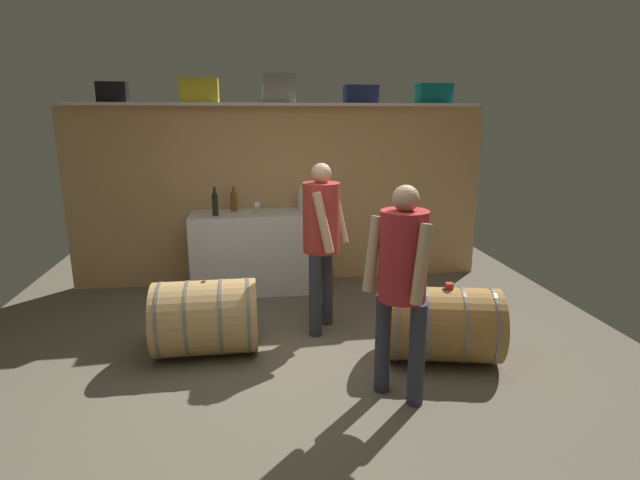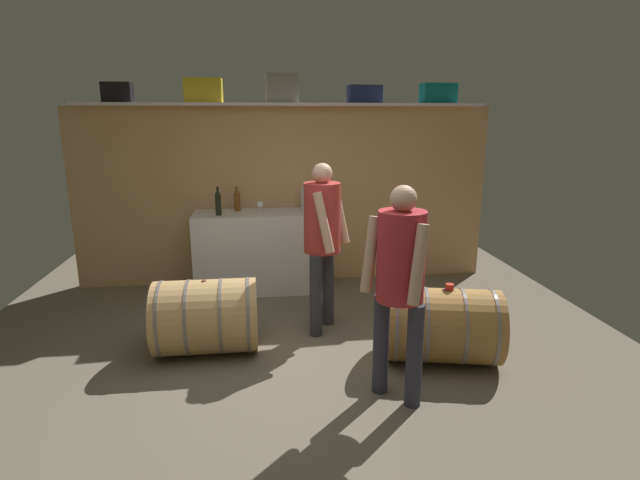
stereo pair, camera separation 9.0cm
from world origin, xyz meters
The scene contains 18 objects.
ground_plane centered at (0.00, 0.64, -0.01)m, with size 6.27×8.33×0.02m, color #686050.
back_wall_panel centered at (0.00, 2.57, 1.08)m, with size 5.07×0.10×2.16m, color tan.
high_shelf_board centered at (0.00, 2.42, 2.17)m, with size 4.66×0.40×0.03m, color silver.
toolcase_black centered at (-1.85, 2.42, 2.30)m, with size 0.31×0.20×0.22m, color black.
toolcase_yellow centered at (-0.91, 2.42, 2.32)m, with size 0.41×0.27×0.27m, color yellow.
toolcase_grey centered at (-0.03, 2.42, 2.35)m, with size 0.36×0.25×0.33m, color gray.
toolcase_navy centered at (0.94, 2.42, 2.29)m, with size 0.39×0.19×0.21m, color navy.
toolcase_teal centered at (1.84, 2.42, 2.30)m, with size 0.40×0.22×0.23m, color #0F7879.
work_cabinet centered at (-0.34, 2.21, 0.47)m, with size 1.49×0.59×0.95m, color silver.
wine_bottle_clear centered at (0.21, 2.32, 1.09)m, with size 0.08×0.08×0.31m.
wine_bottle_amber centered at (-0.58, 2.33, 1.08)m, with size 0.07×0.07×0.29m.
wine_bottle_dark centered at (-0.78, 2.10, 1.09)m, with size 0.07×0.07×0.33m.
wine_glass centered at (-0.31, 2.13, 1.05)m, with size 0.08×0.08×0.15m.
wine_barrel_near centered at (1.20, 0.21, 0.32)m, with size 1.06×0.82×0.65m.
wine_barrel_far centered at (-0.81, 0.62, 0.33)m, with size 0.89×0.67×0.67m.
tasting_cup centered at (1.24, 0.21, 0.66)m, with size 0.07×0.07×0.05m, color red.
winemaker_pouring centered at (0.65, -0.33, 0.98)m, with size 0.46×0.46×1.60m.
visitor_tasting centered at (0.27, 0.96, 1.00)m, with size 0.47×0.52×1.63m.
Camera 1 is at (-0.40, -3.56, 2.05)m, focal length 28.03 mm.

